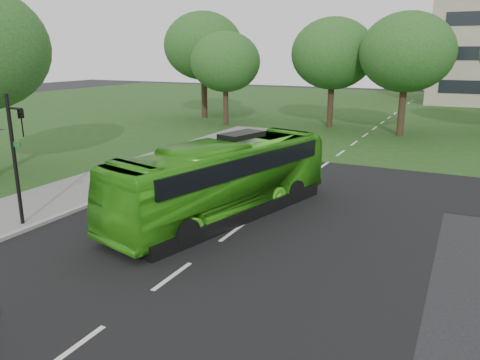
{
  "coord_description": "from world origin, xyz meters",
  "views": [
    {
      "loc": [
        7.49,
        -12.63,
        6.52
      ],
      "look_at": [
        -0.47,
        3.6,
        1.6
      ],
      "focal_mm": 35.0,
      "sensor_mm": 36.0,
      "label": 1
    }
  ],
  "objects": [
    {
      "name": "tree_park_f",
      "position": [
        -17.36,
        29.64,
        7.19
      ],
      "size": [
        7.92,
        7.92,
        10.58
      ],
      "color": "black",
      "rests_on": "ground"
    },
    {
      "name": "ground",
      "position": [
        0.0,
        0.0,
        0.0
      ],
      "size": [
        160.0,
        160.0,
        0.0
      ],
      "primitive_type": "plane",
      "color": "black",
      "rests_on": "ground"
    },
    {
      "name": "tree_park_a",
      "position": [
        -12.95,
        26.03,
        5.74
      ],
      "size": [
        6.37,
        6.37,
        8.46
      ],
      "color": "black",
      "rests_on": "ground"
    },
    {
      "name": "tree_park_c",
      "position": [
        2.55,
        27.05,
        6.57
      ],
      "size": [
        7.29,
        7.29,
        9.68
      ],
      "color": "black",
      "rests_on": "ground"
    },
    {
      "name": "traffic_light",
      "position": [
        -7.43,
        -1.05,
        3.0
      ],
      "size": [
        0.82,
        0.23,
        5.11
      ],
      "rotation": [
        0.0,
        0.0,
        0.15
      ],
      "color": "black",
      "rests_on": "ground"
    },
    {
      "name": "bus",
      "position": [
        -1.21,
        3.63,
        1.55
      ],
      "size": [
        5.31,
        11.45,
        3.11
      ],
      "primitive_type": "imported",
      "rotation": [
        0.0,
        0.0,
        -0.25
      ],
      "color": "#39A319",
      "rests_on": "ground"
    },
    {
      "name": "street_surfaces",
      "position": [
        -0.38,
        22.75,
        0.03
      ],
      "size": [
        120.0,
        120.0,
        0.15
      ],
      "color": "black",
      "rests_on": "ground"
    },
    {
      "name": "tree_park_b",
      "position": [
        -3.87,
        29.01,
        6.46
      ],
      "size": [
        7.31,
        7.31,
        9.58
      ],
      "color": "black",
      "rests_on": "ground"
    }
  ]
}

